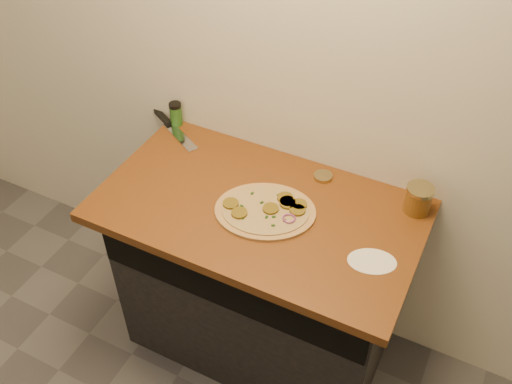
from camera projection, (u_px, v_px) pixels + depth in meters
The scene contains 8 objects.
cabinet at pixel (262, 280), 2.45m from camera, with size 1.10×0.60×0.86m, color black.
countertop at pixel (259, 209), 2.12m from camera, with size 1.20×0.70×0.04m, color brown.
pizza at pixel (266, 210), 2.08m from camera, with size 0.47×0.47×0.02m.
chefs_knife at pixel (171, 126), 2.47m from camera, with size 0.31×0.20×0.02m.
mason_jar_lid at pixel (323, 176), 2.22m from camera, with size 0.07×0.07×0.02m, color tan.
salsa_jar at pixel (418, 199), 2.06m from camera, with size 0.10×0.10×0.11m.
spice_shaker at pixel (176, 114), 2.46m from camera, with size 0.05×0.05×0.11m.
flour_spill at pixel (372, 261), 1.91m from camera, with size 0.17×0.17×0.00m, color white.
Camera 1 is at (0.67, 0.05, 2.36)m, focal length 40.00 mm.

